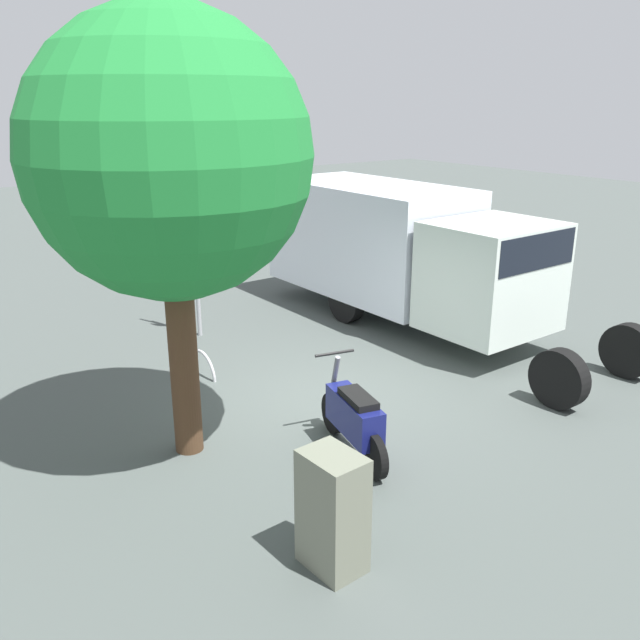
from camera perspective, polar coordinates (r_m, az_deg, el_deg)
ground_plane at (r=10.11m, az=0.84°, el=-7.07°), size 60.00×60.00×0.00m
box_truck_near at (r=13.43m, az=7.15°, el=6.20°), size 8.08×2.32×2.68m
motorcycle at (r=8.51m, az=2.91°, el=-8.39°), size 1.78×0.70×1.20m
stop_sign at (r=12.53m, az=-10.83°, el=7.76°), size 0.71×0.33×3.14m
street_tree at (r=7.93m, az=-12.81°, el=13.41°), size 3.31×3.31×5.40m
utility_cabinet at (r=6.61m, az=1.08°, el=-16.14°), size 0.64×0.48×1.23m
bike_rack_hoop at (r=11.26m, az=-10.04°, el=-4.60°), size 0.85×0.09×0.85m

